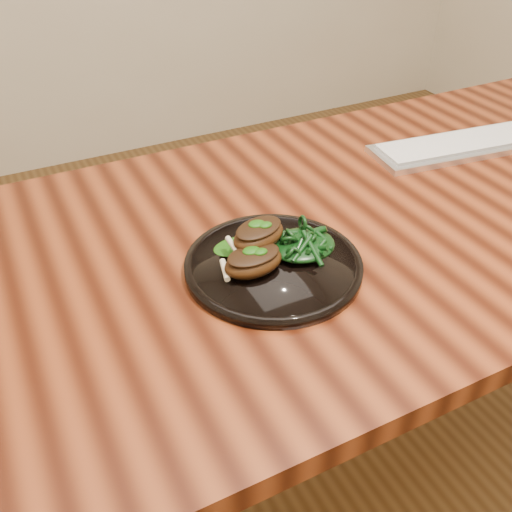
# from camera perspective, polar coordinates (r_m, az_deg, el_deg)

# --- Properties ---
(desk) EXTENTS (1.60, 0.80, 0.75)m
(desk) POSITION_cam_1_polar(r_m,az_deg,el_deg) (1.11, 10.55, 0.96)
(desk) COLOR #361106
(desk) RESTS_ON ground
(plate) EXTENTS (0.28, 0.28, 0.02)m
(plate) POSITION_cam_1_polar(r_m,az_deg,el_deg) (0.90, 1.74, -0.89)
(plate) COLOR black
(plate) RESTS_ON desk
(lamb_chop_front) EXTENTS (0.10, 0.07, 0.04)m
(lamb_chop_front) POSITION_cam_1_polar(r_m,az_deg,el_deg) (0.86, -0.30, -0.49)
(lamb_chop_front) COLOR #3E210C
(lamb_chop_front) RESTS_ON plate
(lamb_chop_back) EXTENTS (0.11, 0.09, 0.04)m
(lamb_chop_back) POSITION_cam_1_polar(r_m,az_deg,el_deg) (0.89, 0.22, 2.22)
(lamb_chop_back) COLOR #3E210C
(lamb_chop_back) RESTS_ON plate
(herb_smear) EXTENTS (0.08, 0.05, 0.00)m
(herb_smear) POSITION_cam_1_polar(r_m,az_deg,el_deg) (0.92, -1.93, 0.99)
(herb_smear) COLOR #0E3E06
(herb_smear) RESTS_ON plate
(greens_heap) EXTENTS (0.11, 0.10, 0.04)m
(greens_heap) POSITION_cam_1_polar(r_m,az_deg,el_deg) (0.91, 4.68, 1.49)
(greens_heap) COLOR black
(greens_heap) RESTS_ON plate
(keyboard) EXTENTS (0.42, 0.17, 0.02)m
(keyboard) POSITION_cam_1_polar(r_m,az_deg,el_deg) (1.35, 19.93, 10.40)
(keyboard) COLOR silver
(keyboard) RESTS_ON desk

